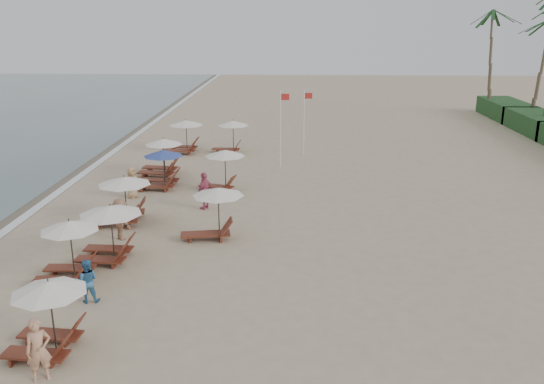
{
  "coord_description": "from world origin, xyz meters",
  "views": [
    {
      "loc": [
        1.64,
        -17.76,
        9.07
      ],
      "look_at": [
        0.67,
        7.53,
        1.3
      ],
      "focal_mm": 37.23,
      "sensor_mm": 36.0,
      "label": 1
    }
  ],
  "objects_px": {
    "lounger_station_1": "(66,252)",
    "beachgoer_mid_a": "(87,281)",
    "lounger_station_5": "(160,158)",
    "beachgoer_far_b": "(132,183)",
    "inland_station_1": "(221,165)",
    "beachgoer_mid_b": "(121,219)",
    "inland_station_2": "(230,133)",
    "flag_pole_near": "(281,125)",
    "beachgoer_far_a": "(205,191)",
    "lounger_station_4": "(159,170)",
    "lounger_station_0": "(45,317)",
    "inland_station_0": "(212,210)",
    "lounger_station_6": "(183,137)",
    "lounger_station_3": "(120,201)",
    "lounger_station_2": "(107,232)",
    "beachgoer_near": "(39,350)"
  },
  "relations": [
    {
      "from": "lounger_station_2",
      "to": "beachgoer_far_b",
      "type": "distance_m",
      "value": 8.17
    },
    {
      "from": "lounger_station_3",
      "to": "lounger_station_6",
      "type": "distance_m",
      "value": 14.47
    },
    {
      "from": "lounger_station_0",
      "to": "beachgoer_mid_b",
      "type": "distance_m",
      "value": 8.61
    },
    {
      "from": "inland_station_2",
      "to": "beachgoer_far_a",
      "type": "relative_size",
      "value": 1.43
    },
    {
      "from": "lounger_station_0",
      "to": "inland_station_0",
      "type": "xyz_separation_m",
      "value": [
        3.45,
        8.84,
        0.19
      ]
    },
    {
      "from": "inland_station_2",
      "to": "flag_pole_near",
      "type": "distance_m",
      "value": 5.48
    },
    {
      "from": "lounger_station_1",
      "to": "lounger_station_6",
      "type": "height_order",
      "value": "lounger_station_6"
    },
    {
      "from": "lounger_station_4",
      "to": "lounger_station_0",
      "type": "bearing_deg",
      "value": -87.99
    },
    {
      "from": "lounger_station_3",
      "to": "lounger_station_1",
      "type": "bearing_deg",
      "value": -91.1
    },
    {
      "from": "lounger_station_1",
      "to": "beachgoer_mid_a",
      "type": "relative_size",
      "value": 1.59
    },
    {
      "from": "inland_station_2",
      "to": "beachgoer_far_a",
      "type": "bearing_deg",
      "value": -89.43
    },
    {
      "from": "lounger_station_3",
      "to": "beachgoer_far_b",
      "type": "bearing_deg",
      "value": 97.66
    },
    {
      "from": "lounger_station_1",
      "to": "beachgoer_mid_b",
      "type": "distance_m",
      "value": 4.11
    },
    {
      "from": "lounger_station_6",
      "to": "flag_pole_near",
      "type": "relative_size",
      "value": 0.58
    },
    {
      "from": "lounger_station_2",
      "to": "inland_station_2",
      "type": "xyz_separation_m",
      "value": [
        2.71,
        19.02,
        0.18
      ]
    },
    {
      "from": "lounger_station_3",
      "to": "inland_station_1",
      "type": "relative_size",
      "value": 1.06
    },
    {
      "from": "lounger_station_6",
      "to": "lounger_station_1",
      "type": "bearing_deg",
      "value": -90.78
    },
    {
      "from": "lounger_station_0",
      "to": "beachgoer_mid_b",
      "type": "bearing_deg",
      "value": 92.94
    },
    {
      "from": "lounger_station_4",
      "to": "beachgoer_far_a",
      "type": "height_order",
      "value": "lounger_station_4"
    },
    {
      "from": "lounger_station_5",
      "to": "beachgoer_mid_b",
      "type": "relative_size",
      "value": 1.53
    },
    {
      "from": "lounger_station_1",
      "to": "beachgoer_far_a",
      "type": "relative_size",
      "value": 1.28
    },
    {
      "from": "lounger_station_3",
      "to": "beachgoer_far_b",
      "type": "distance_m",
      "value": 3.84
    },
    {
      "from": "lounger_station_2",
      "to": "beachgoer_mid_a",
      "type": "xyz_separation_m",
      "value": [
        0.39,
        -3.38,
        -0.44
      ]
    },
    {
      "from": "lounger_station_4",
      "to": "lounger_station_3",
      "type": "bearing_deg",
      "value": -95.01
    },
    {
      "from": "lounger_station_6",
      "to": "beachgoer_far_a",
      "type": "xyz_separation_m",
      "value": [
        3.44,
        -12.34,
        -0.19
      ]
    },
    {
      "from": "lounger_station_2",
      "to": "lounger_station_4",
      "type": "xyz_separation_m",
      "value": [
        -0.27,
        9.96,
        -0.19
      ]
    },
    {
      "from": "inland_station_1",
      "to": "lounger_station_2",
      "type": "bearing_deg",
      "value": -108.48
    },
    {
      "from": "beachgoer_mid_b",
      "to": "beachgoer_far_b",
      "type": "bearing_deg",
      "value": -38.67
    },
    {
      "from": "beachgoer_mid_a",
      "to": "lounger_station_6",
      "type": "bearing_deg",
      "value": -95.54
    },
    {
      "from": "lounger_station_5",
      "to": "beachgoer_far_b",
      "type": "height_order",
      "value": "lounger_station_5"
    },
    {
      "from": "inland_station_1",
      "to": "beachgoer_far_b",
      "type": "bearing_deg",
      "value": -159.87
    },
    {
      "from": "lounger_station_5",
      "to": "beachgoer_near",
      "type": "distance_m",
      "value": 20.44
    },
    {
      "from": "beachgoer_near",
      "to": "beachgoer_far_b",
      "type": "distance_m",
      "value": 15.85
    },
    {
      "from": "lounger_station_0",
      "to": "beachgoer_near",
      "type": "bearing_deg",
      "value": -74.48
    },
    {
      "from": "lounger_station_6",
      "to": "flag_pole_near",
      "type": "height_order",
      "value": "flag_pole_near"
    },
    {
      "from": "lounger_station_3",
      "to": "lounger_station_5",
      "type": "bearing_deg",
      "value": 90.71
    },
    {
      "from": "lounger_station_4",
      "to": "inland_station_1",
      "type": "height_order",
      "value": "inland_station_1"
    },
    {
      "from": "beachgoer_mid_b",
      "to": "beachgoer_far_a",
      "type": "distance_m",
      "value": 5.13
    },
    {
      "from": "beachgoer_mid_a",
      "to": "beachgoer_far_a",
      "type": "distance_m",
      "value": 10.08
    },
    {
      "from": "lounger_station_5",
      "to": "lounger_station_3",
      "type": "bearing_deg",
      "value": -89.29
    },
    {
      "from": "lounger_station_3",
      "to": "beachgoer_mid_a",
      "type": "bearing_deg",
      "value": -81.32
    },
    {
      "from": "lounger_station_4",
      "to": "beachgoer_mid_a",
      "type": "relative_size",
      "value": 1.78
    },
    {
      "from": "beachgoer_mid_b",
      "to": "lounger_station_5",
      "type": "bearing_deg",
      "value": -45.71
    },
    {
      "from": "beachgoer_near",
      "to": "beachgoer_far_b",
      "type": "xyz_separation_m",
      "value": [
        -1.94,
        15.73,
        -0.04
      ]
    },
    {
      "from": "beachgoer_far_b",
      "to": "beachgoer_mid_b",
      "type": "bearing_deg",
      "value": -151.06
    },
    {
      "from": "lounger_station_1",
      "to": "beachgoer_mid_a",
      "type": "distance_m",
      "value": 2.05
    },
    {
      "from": "lounger_station_2",
      "to": "beachgoer_near",
      "type": "height_order",
      "value": "lounger_station_2"
    },
    {
      "from": "inland_station_1",
      "to": "beachgoer_far_a",
      "type": "distance_m",
      "value": 3.39
    },
    {
      "from": "lounger_station_0",
      "to": "lounger_station_2",
      "type": "relative_size",
      "value": 0.92
    },
    {
      "from": "inland_station_1",
      "to": "beachgoer_mid_a",
      "type": "bearing_deg",
      "value": -102.29
    }
  ]
}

